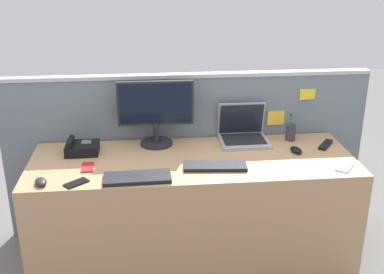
{
  "coord_description": "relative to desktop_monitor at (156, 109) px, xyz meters",
  "views": [
    {
      "loc": [
        -0.27,
        -2.62,
        1.87
      ],
      "look_at": [
        0.0,
        0.05,
        0.82
      ],
      "focal_mm": 44.69,
      "sensor_mm": 36.0,
      "label": 1
    }
  ],
  "objects": [
    {
      "name": "cell_phone_white_slab",
      "position": [
        1.07,
        -0.47,
        -0.23
      ],
      "size": [
        0.15,
        0.16,
        0.01
      ],
      "primitive_type": "cube",
      "rotation": [
        0.0,
        0.0,
        -0.65
      ],
      "color": "silver",
      "rests_on": "desk"
    },
    {
      "name": "ground_plane",
      "position": [
        0.21,
        -0.26,
        -0.94
      ],
      "size": [
        10.0,
        10.0,
        0.0
      ],
      "primitive_type": "plane",
      "color": "slate"
    },
    {
      "name": "cell_phone_black_slab",
      "position": [
        -0.45,
        -0.53,
        -0.23
      ],
      "size": [
        0.14,
        0.13,
        0.01
      ],
      "primitive_type": "cube",
      "rotation": [
        0.0,
        0.0,
        -0.87
      ],
      "color": "black",
      "rests_on": "desk"
    },
    {
      "name": "keyboard_main",
      "position": [
        0.32,
        -0.4,
        -0.23
      ],
      "size": [
        0.37,
        0.15,
        0.02
      ],
      "primitive_type": "cube",
      "rotation": [
        0.0,
        0.0,
        -0.09
      ],
      "color": "black",
      "rests_on": "desk"
    },
    {
      "name": "desktop_monitor",
      "position": [
        0.0,
        0.0,
        0.0
      ],
      "size": [
        0.48,
        0.21,
        0.42
      ],
      "color": "#232328",
      "rests_on": "desk"
    },
    {
      "name": "desk_phone",
      "position": [
        -0.47,
        -0.1,
        -0.2
      ],
      "size": [
        0.2,
        0.17,
        0.1
      ],
      "color": "black",
      "rests_on": "desk"
    },
    {
      "name": "laptop",
      "position": [
        0.57,
        0.0,
        -0.18
      ],
      "size": [
        0.31,
        0.28,
        0.24
      ],
      "color": "#9EA0A8",
      "rests_on": "desk"
    },
    {
      "name": "tv_remote",
      "position": [
        1.08,
        -0.15,
        -0.23
      ],
      "size": [
        0.14,
        0.16,
        0.02
      ],
      "primitive_type": "cube",
      "rotation": [
        0.0,
        0.0,
        -0.65
      ],
      "color": "black",
      "rests_on": "desk"
    },
    {
      "name": "computer_mouse_right_hand",
      "position": [
        -0.64,
        -0.52,
        -0.22
      ],
      "size": [
        0.09,
        0.11,
        0.03
      ],
      "primitive_type": "ellipsoid",
      "rotation": [
        0.0,
        0.0,
        0.35
      ],
      "color": "#232328",
      "rests_on": "desk"
    },
    {
      "name": "cubicle_divider",
      "position": [
        0.21,
        0.13,
        -0.37
      ],
      "size": [
        2.45,
        0.08,
        1.13
      ],
      "color": "slate",
      "rests_on": "ground_plane"
    },
    {
      "name": "pen_cup",
      "position": [
        0.88,
        -0.02,
        -0.18
      ],
      "size": [
        0.06,
        0.06,
        0.19
      ],
      "color": "#333338",
      "rests_on": "desk"
    },
    {
      "name": "desk",
      "position": [
        0.21,
        -0.26,
        -0.59
      ],
      "size": [
        1.95,
        0.69,
        0.7
      ],
      "primitive_type": "cube",
      "color": "tan",
      "rests_on": "ground_plane"
    },
    {
      "name": "keyboard_spare",
      "position": [
        -0.12,
        -0.51,
        -0.23
      ],
      "size": [
        0.37,
        0.16,
        0.02
      ],
      "primitive_type": "cube",
      "rotation": [
        0.0,
        0.0,
        0.02
      ],
      "color": "black",
      "rests_on": "desk"
    },
    {
      "name": "computer_mouse_left_hand",
      "position": [
        0.86,
        -0.23,
        -0.22
      ],
      "size": [
        0.08,
        0.11,
        0.03
      ],
      "primitive_type": "ellipsoid",
      "rotation": [
        0.0,
        0.0,
        0.21
      ],
      "color": "black",
      "rests_on": "desk"
    },
    {
      "name": "cell_phone_red_case",
      "position": [
        -0.41,
        -0.33,
        -0.23
      ],
      "size": [
        0.07,
        0.13,
        0.01
      ],
      "primitive_type": "cube",
      "rotation": [
        0.0,
        0.0,
        0.02
      ],
      "color": "#B22323",
      "rests_on": "desk"
    }
  ]
}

